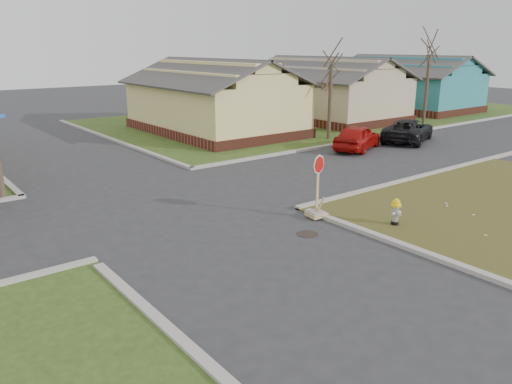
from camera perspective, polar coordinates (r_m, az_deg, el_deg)
ground at (r=14.00m, az=-2.11°, el=-6.24°), size 120.00×120.00×0.00m
verge_far_right at (r=41.38m, az=8.31°, el=8.75°), size 37.00×19.00×0.05m
curbs at (r=18.06m, az=-11.39°, el=-1.29°), size 80.00×40.00×0.12m
manhole at (r=14.95m, az=5.92°, el=-4.80°), size 0.64×0.64×0.01m
side_house_yellow at (r=32.36m, az=-4.82°, el=10.64°), size 7.60×11.60×4.70m
side_house_tan at (r=38.69m, az=7.95°, el=11.47°), size 7.60×11.60×4.70m
side_house_teal at (r=46.33m, az=16.87°, el=11.72°), size 7.60×11.60×4.70m
tree_mid_right at (r=30.03m, az=8.45°, el=10.01°), size 0.22×0.22×4.20m
tree_far_right at (r=37.98m, az=18.91°, el=11.04°), size 0.22×0.22×4.76m
fire_hydrant at (r=15.96m, az=15.68°, el=-2.01°), size 0.32×0.32×0.85m
stop_sign at (r=16.22m, az=6.99°, el=-1.30°), size 0.58×0.57×2.05m
red_sedan at (r=27.44m, az=11.52°, el=6.17°), size 4.30×3.01×1.36m
dark_pickup at (r=30.60m, az=16.98°, el=6.77°), size 5.19×3.86×1.31m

